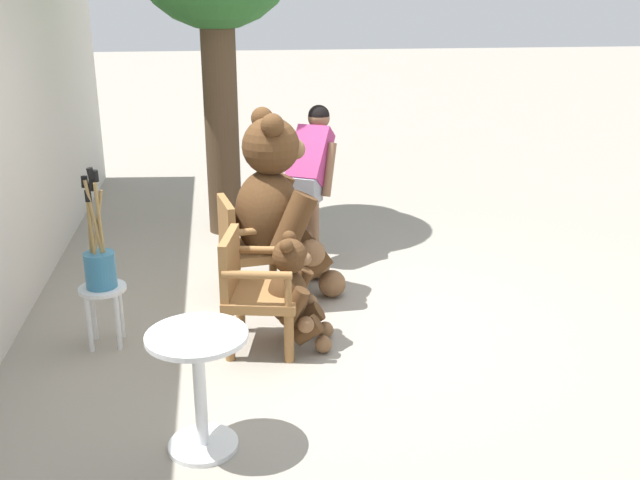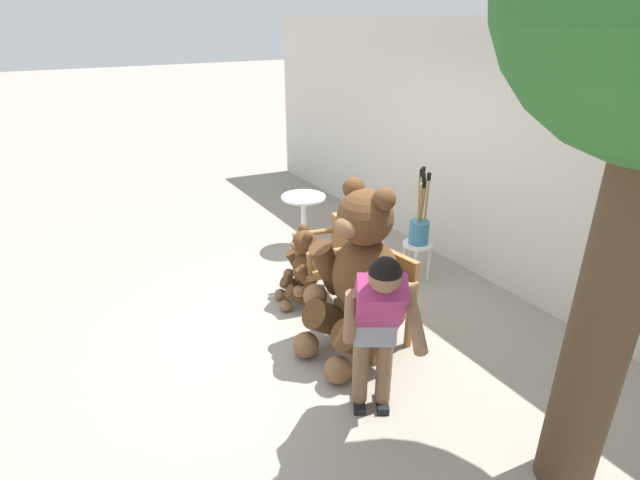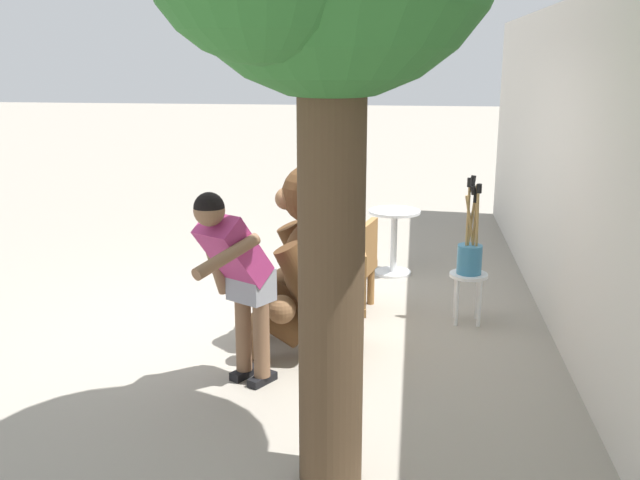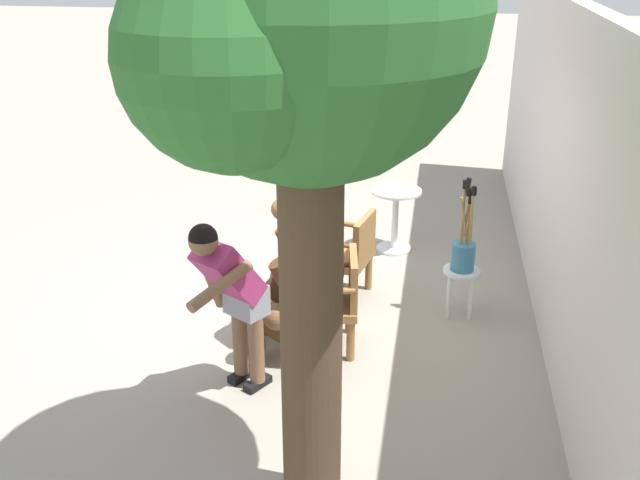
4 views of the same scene
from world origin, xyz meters
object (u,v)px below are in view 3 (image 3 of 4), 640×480
wooden_chair_left (350,263)px  wooden_chair_right (339,295)px  white_stool (468,285)px  person_visitor (236,270)px  brush_bucket (470,252)px  teddy_bear_large (306,258)px  teddy_bear_small (320,266)px  round_side_table (394,235)px

wooden_chair_left → wooden_chair_right: size_ratio=1.00×
wooden_chair_left → white_stool: wooden_chair_left is taller
wooden_chair_left → wooden_chair_right: bearing=0.0°
person_visitor → brush_bucket: person_visitor is taller
wooden_chair_right → teddy_bear_large: bearing=-85.1°
teddy_bear_small → round_side_table: bearing=151.1°
wooden_chair_right → round_side_table: bearing=170.1°
teddy_bear_large → wooden_chair_left: bearing=164.7°
teddy_bear_large → brush_bucket: bearing=120.1°
white_stool → teddy_bear_large: bearing=-59.8°
wooden_chair_right → teddy_bear_large: size_ratio=0.54×
person_visitor → wooden_chair_left: bearing=159.8°
wooden_chair_right → person_visitor: (0.79, -0.64, 0.43)m
wooden_chair_left → wooden_chair_right: (0.94, 0.00, 0.00)m
wooden_chair_right → brush_bucket: bearing=125.1°
wooden_chair_left → teddy_bear_large: size_ratio=0.54×
wooden_chair_left → teddy_bear_small: wooden_chair_left is taller
teddy_bear_large → brush_bucket: teddy_bear_large is taller
wooden_chair_right → white_stool: wooden_chair_right is taller
teddy_bear_large → white_stool: teddy_bear_large is taller
wooden_chair_left → round_side_table: (-1.22, 0.38, -0.01)m
person_visitor → white_stool: person_visitor is taller
teddy_bear_small → white_stool: size_ratio=1.85×
wooden_chair_right → person_visitor: bearing=-38.8°
wooden_chair_right → round_side_table: wooden_chair_right is taller
brush_bucket → wooden_chair_right: bearing=-54.9°
person_visitor → brush_bucket: (-1.55, 1.72, -0.23)m
person_visitor → white_stool: size_ratio=3.21×
teddy_bear_small → white_stool: (0.20, 1.37, -0.06)m
wooden_chair_right → teddy_bear_small: 1.01m
wooden_chair_right → teddy_bear_large: 0.41m
person_visitor → brush_bucket: 2.33m
teddy_bear_small → person_visitor: bearing=-11.3°
person_visitor → brush_bucket: size_ratio=1.67×
teddy_bear_large → white_stool: (-0.78, 1.35, -0.42)m
teddy_bear_large → round_side_table: (-2.18, 0.64, -0.33)m
teddy_bear_small → person_visitor: (1.76, -0.35, 0.47)m
wooden_chair_left → brush_bucket: (0.18, 1.09, 0.20)m
wooden_chair_left → teddy_bear_large: 1.05m
person_visitor → white_stool: 2.38m
white_stool → person_visitor: bearing=-47.9°
wooden_chair_left → round_side_table: 1.28m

